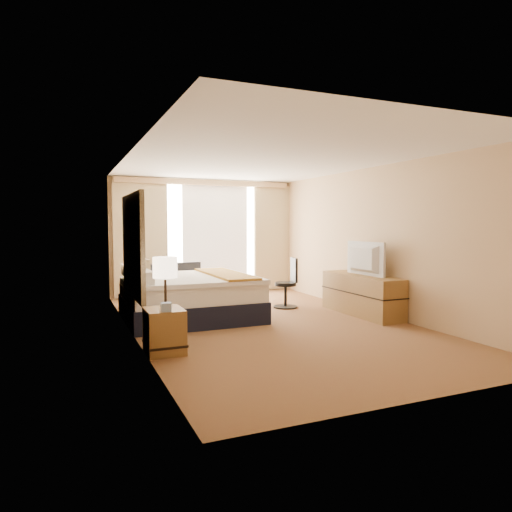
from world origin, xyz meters
name	(u,v)px	position (x,y,z in m)	size (l,w,h in m)	color
floor	(267,323)	(0.00, 0.00, 0.00)	(4.20, 7.00, 0.02)	#592419
ceiling	(267,160)	(0.00, 0.00, 2.60)	(4.20, 7.00, 0.02)	silver
wall_back	(204,237)	(0.00, 3.50, 1.30)	(4.20, 0.02, 2.60)	tan
wall_front	(430,257)	(0.00, -3.50, 1.30)	(4.20, 0.02, 2.60)	tan
wall_left	(132,245)	(-2.10, 0.00, 1.30)	(0.02, 7.00, 2.60)	tan
wall_right	(375,241)	(2.10, 0.00, 1.30)	(0.02, 7.00, 2.60)	tan
headboard	(133,246)	(-2.06, 0.20, 1.28)	(0.06, 1.85, 1.50)	black
nightstand_left	(164,331)	(-1.87, -1.05, 0.28)	(0.45, 0.52, 0.55)	brown
nightstand_right	(135,300)	(-1.87, 1.45, 0.28)	(0.45, 0.52, 0.55)	brown
media_dresser	(362,295)	(1.83, 0.00, 0.35)	(0.50, 1.80, 0.70)	brown
window	(215,236)	(0.25, 3.47, 1.32)	(2.30, 0.02, 2.30)	white
curtains	(205,232)	(0.00, 3.39, 1.41)	(4.12, 0.19, 2.56)	#C9B48D
bed	(189,297)	(-1.06, 0.82, 0.38)	(2.12, 1.94, 1.03)	black
loveseat	(179,290)	(-0.84, 2.49, 0.26)	(1.36, 0.89, 0.79)	#592219
floor_lamp	(130,242)	(-1.68, 3.30, 1.21)	(0.22, 0.22, 1.72)	black
desk_chair	(288,285)	(0.94, 1.10, 0.42)	(0.46, 0.46, 0.95)	black
lamp_left	(165,269)	(-1.84, -0.99, 1.04)	(0.30, 0.30, 0.63)	black
lamp_right	(135,256)	(-1.85, 1.46, 1.05)	(0.30, 0.30, 0.64)	black
tissue_box	(166,307)	(-1.88, -1.23, 0.60)	(0.11, 0.11, 0.10)	#89A7D4
telephone	(142,282)	(-1.74, 1.47, 0.58)	(0.16, 0.12, 0.06)	black
television	(361,259)	(1.78, -0.03, 0.99)	(1.02, 0.13, 0.58)	black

